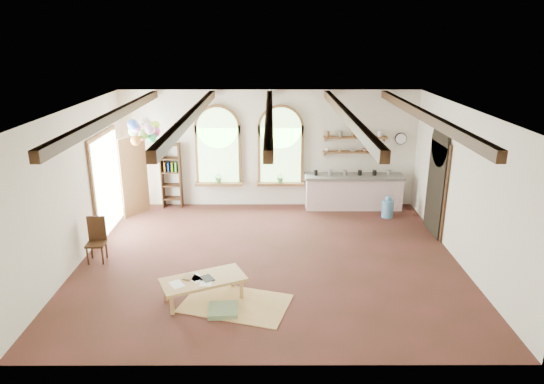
{
  "coord_description": "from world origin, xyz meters",
  "views": [
    {
      "loc": [
        0.04,
        -9.43,
        4.62
      ],
      "look_at": [
        0.06,
        0.6,
        1.32
      ],
      "focal_mm": 32.0,
      "sensor_mm": 36.0,
      "label": 1
    }
  ],
  "objects_px": {
    "coffee_table": "(203,281)",
    "balloon_cluster": "(144,131)",
    "kitchen_counter": "(353,192)",
    "side_chair": "(97,249)"
  },
  "relations": [
    {
      "from": "kitchen_counter",
      "to": "coffee_table",
      "type": "xyz_separation_m",
      "value": [
        -3.49,
        -4.85,
        -0.1
      ]
    },
    {
      "from": "kitchen_counter",
      "to": "coffee_table",
      "type": "height_order",
      "value": "kitchen_counter"
    },
    {
      "from": "kitchen_counter",
      "to": "side_chair",
      "type": "distance_m",
      "value": 6.79
    },
    {
      "from": "coffee_table",
      "to": "balloon_cluster",
      "type": "xyz_separation_m",
      "value": [
        -1.9,
        3.96,
        1.96
      ]
    },
    {
      "from": "side_chair",
      "to": "coffee_table",
      "type": "bearing_deg",
      "value": -32.7
    },
    {
      "from": "side_chair",
      "to": "balloon_cluster",
      "type": "distance_m",
      "value": 3.19
    },
    {
      "from": "kitchen_counter",
      "to": "coffee_table",
      "type": "distance_m",
      "value": 5.98
    },
    {
      "from": "balloon_cluster",
      "to": "coffee_table",
      "type": "bearing_deg",
      "value": -64.41
    },
    {
      "from": "kitchen_counter",
      "to": "balloon_cluster",
      "type": "bearing_deg",
      "value": -170.55
    },
    {
      "from": "kitchen_counter",
      "to": "side_chair",
      "type": "xyz_separation_m",
      "value": [
        -5.95,
        -3.27,
        -0.2
      ]
    }
  ]
}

